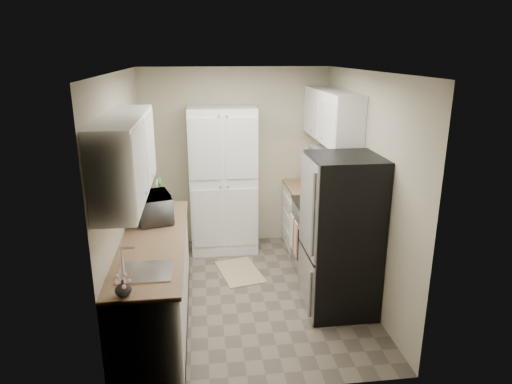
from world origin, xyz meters
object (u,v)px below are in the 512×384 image
(pantry_cabinet, at_px, (223,181))
(refrigerator, at_px, (341,235))
(electric_range, at_px, (323,238))
(microwave, at_px, (154,207))
(toaster_oven, at_px, (315,177))
(wine_bottle, at_px, (145,200))

(pantry_cabinet, height_order, refrigerator, pantry_cabinet)
(pantry_cabinet, xyz_separation_m, electric_range, (1.17, -0.93, -0.52))
(electric_range, xyz_separation_m, microwave, (-1.99, -0.28, 0.59))
(microwave, height_order, toaster_oven, microwave)
(refrigerator, relative_size, microwave, 3.22)
(toaster_oven, bearing_deg, microwave, -140.25)
(microwave, xyz_separation_m, wine_bottle, (-0.12, 0.29, -0.01))
(pantry_cabinet, relative_size, toaster_oven, 6.11)
(electric_range, height_order, toaster_oven, electric_range)
(electric_range, distance_m, toaster_oven, 1.06)
(refrigerator, relative_size, toaster_oven, 5.19)
(pantry_cabinet, bearing_deg, toaster_oven, -0.56)
(microwave, relative_size, toaster_oven, 1.61)
(wine_bottle, height_order, toaster_oven, wine_bottle)
(pantry_cabinet, xyz_separation_m, toaster_oven, (1.28, -0.01, 0.01))
(electric_range, xyz_separation_m, wine_bottle, (-2.11, 0.01, 0.58))
(electric_range, distance_m, microwave, 2.10)
(refrigerator, relative_size, wine_bottle, 6.20)
(microwave, distance_m, toaster_oven, 2.42)
(wine_bottle, relative_size, toaster_oven, 0.84)
(pantry_cabinet, xyz_separation_m, refrigerator, (1.14, -1.73, -0.15))
(pantry_cabinet, relative_size, wine_bottle, 7.29)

